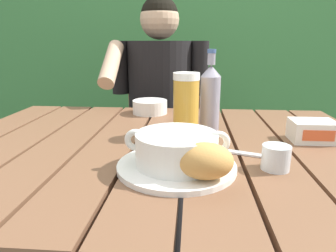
% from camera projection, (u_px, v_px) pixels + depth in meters
% --- Properties ---
extents(dining_table, '(1.23, 0.92, 0.77)m').
position_uv_depth(dining_table, '(161.00, 176.00, 0.87)').
color(dining_table, brown).
rests_on(dining_table, ground_plane).
extents(hedge_backdrop, '(3.38, 0.89, 2.63)m').
position_uv_depth(hedge_backdrop, '(188.00, 40.00, 2.54)').
color(hedge_backdrop, '#3A783E').
rests_on(hedge_backdrop, ground_plane).
extents(chair_near_diner, '(0.47, 0.48, 1.02)m').
position_uv_depth(chair_near_diner, '(163.00, 139.00, 1.79)').
color(chair_near_diner, brown).
rests_on(chair_near_diner, ground_plane).
extents(person_eating, '(0.48, 0.47, 1.26)m').
position_uv_depth(person_eating, '(159.00, 105.00, 1.53)').
color(person_eating, black).
rests_on(person_eating, ground_plane).
extents(serving_plate, '(0.26, 0.26, 0.01)m').
position_uv_depth(serving_plate, '(176.00, 166.00, 0.67)').
color(serving_plate, white).
rests_on(serving_plate, dining_table).
extents(soup_bowl, '(0.23, 0.18, 0.08)m').
position_uv_depth(soup_bowl, '(177.00, 148.00, 0.66)').
color(soup_bowl, white).
rests_on(soup_bowl, serving_plate).
extents(bread_roll, '(0.11, 0.09, 0.07)m').
position_uv_depth(bread_roll, '(205.00, 161.00, 0.59)').
color(bread_roll, '#C98F48').
rests_on(bread_roll, serving_plate).
extents(beer_glass, '(0.08, 0.08, 0.19)m').
position_uv_depth(beer_glass, '(186.00, 105.00, 0.88)').
color(beer_glass, gold).
rests_on(beer_glass, dining_table).
extents(beer_bottle, '(0.06, 0.06, 0.25)m').
position_uv_depth(beer_bottle, '(210.00, 98.00, 0.92)').
color(beer_bottle, '#918C9C').
rests_on(beer_bottle, dining_table).
extents(water_glass_small, '(0.06, 0.06, 0.06)m').
position_uv_depth(water_glass_small, '(276.00, 157.00, 0.66)').
color(water_glass_small, silver).
rests_on(water_glass_small, dining_table).
extents(butter_tub, '(0.12, 0.09, 0.06)m').
position_uv_depth(butter_tub, '(312.00, 131.00, 0.85)').
color(butter_tub, white).
rests_on(butter_tub, dining_table).
extents(table_knife, '(0.16, 0.07, 0.01)m').
position_uv_depth(table_knife, '(226.00, 150.00, 0.77)').
color(table_knife, silver).
rests_on(table_knife, dining_table).
extents(diner_bowl, '(0.14, 0.14, 0.05)m').
position_uv_depth(diner_bowl, '(150.00, 107.00, 1.18)').
color(diner_bowl, white).
rests_on(diner_bowl, dining_table).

